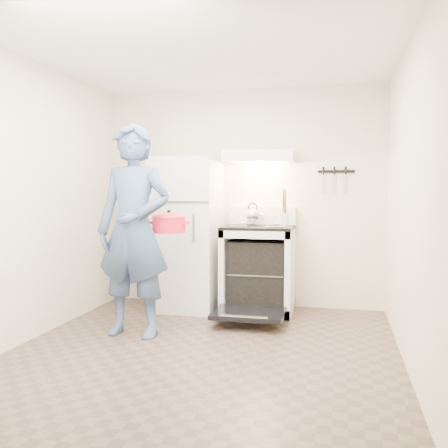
# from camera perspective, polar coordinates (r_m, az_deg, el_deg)

# --- Properties ---
(floor) EXTENTS (3.60, 3.60, 0.00)m
(floor) POSITION_cam_1_polar(r_m,az_deg,el_deg) (4.28, -2.44, -14.41)
(floor) COLOR brown
(floor) RESTS_ON ground
(back_wall) EXTENTS (3.20, 0.02, 2.50)m
(back_wall) POSITION_cam_1_polar(r_m,az_deg,el_deg) (5.82, 2.26, 2.98)
(back_wall) COLOR beige
(back_wall) RESTS_ON ground
(refrigerator) EXTENTS (0.70, 0.70, 1.70)m
(refrigerator) POSITION_cam_1_polar(r_m,az_deg,el_deg) (5.64, -4.22, -1.13)
(refrigerator) COLOR silver
(refrigerator) RESTS_ON floor
(stove_body) EXTENTS (0.76, 0.65, 0.92)m
(stove_body) POSITION_cam_1_polar(r_m,az_deg,el_deg) (5.53, 3.96, -5.30)
(stove_body) COLOR silver
(stove_body) RESTS_ON floor
(cooktop) EXTENTS (0.76, 0.65, 0.03)m
(cooktop) POSITION_cam_1_polar(r_m,az_deg,el_deg) (5.47, 3.98, -0.39)
(cooktop) COLOR black
(cooktop) RESTS_ON stove_body
(backsplash) EXTENTS (0.76, 0.07, 0.20)m
(backsplash) POSITION_cam_1_polar(r_m,az_deg,el_deg) (5.75, 4.43, 0.96)
(backsplash) COLOR silver
(backsplash) RESTS_ON cooktop
(oven_door) EXTENTS (0.70, 0.54, 0.04)m
(oven_door) POSITION_cam_1_polar(r_m,az_deg,el_deg) (5.02, 2.85, -10.15)
(oven_door) COLOR black
(oven_door) RESTS_ON floor
(oven_rack) EXTENTS (0.60, 0.52, 0.01)m
(oven_rack) POSITION_cam_1_polar(r_m,az_deg,el_deg) (5.53, 3.96, -5.51)
(oven_rack) COLOR slate
(oven_rack) RESTS_ON stove_body
(range_hood) EXTENTS (0.76, 0.50, 0.12)m
(range_hood) POSITION_cam_1_polar(r_m,az_deg,el_deg) (5.54, 4.14, 7.68)
(range_hood) COLOR silver
(range_hood) RESTS_ON back_wall
(knife_strip) EXTENTS (0.40, 0.02, 0.03)m
(knife_strip) POSITION_cam_1_polar(r_m,az_deg,el_deg) (5.70, 12.71, 5.88)
(knife_strip) COLOR black
(knife_strip) RESTS_ON back_wall
(pizza_stone) EXTENTS (0.31, 0.31, 0.02)m
(pizza_stone) POSITION_cam_1_polar(r_m,az_deg,el_deg) (5.47, 3.48, -5.46)
(pizza_stone) COLOR #8C6649
(pizza_stone) RESTS_ON oven_rack
(tea_kettle) EXTENTS (0.20, 0.17, 0.25)m
(tea_kettle) POSITION_cam_1_polar(r_m,az_deg,el_deg) (5.62, 3.29, 1.14)
(tea_kettle) COLOR silver
(tea_kettle) RESTS_ON cooktop
(utensil_jar) EXTENTS (0.10, 0.10, 0.13)m
(utensil_jar) POSITION_cam_1_polar(r_m,az_deg,el_deg) (5.17, 6.91, 0.56)
(utensil_jar) COLOR silver
(utensil_jar) RESTS_ON cooktop
(person) EXTENTS (0.74, 0.51, 1.95)m
(person) POSITION_cam_1_polar(r_m,az_deg,el_deg) (4.64, -10.27, -0.73)
(person) COLOR #324A6F
(person) RESTS_ON floor
(dutch_oven) EXTENTS (0.39, 0.32, 0.25)m
(dutch_oven) POSITION_cam_1_polar(r_m,az_deg,el_deg) (4.73, -6.31, -0.10)
(dutch_oven) COLOR red
(dutch_oven) RESTS_ON person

